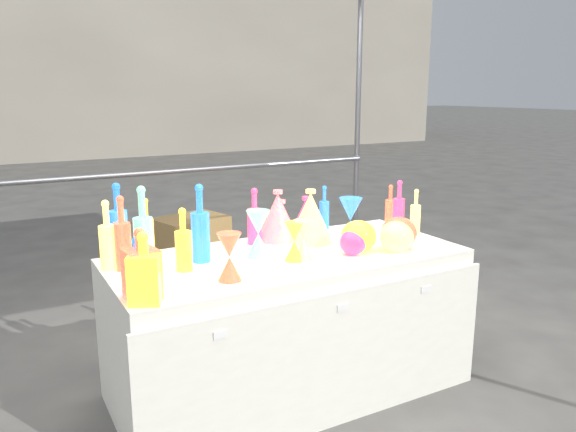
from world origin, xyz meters
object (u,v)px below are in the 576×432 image
bottle_0 (146,226)px  globe_0 (358,238)px  cardboard_box_closed (192,240)px  lampshade_0 (282,219)px  display_table (289,323)px  hourglass_0 (229,257)px  decanter_0 (145,268)px

bottle_0 → globe_0: bottle_0 is taller
cardboard_box_closed → lampshade_0: lampshade_0 is taller
display_table → globe_0: size_ratio=9.92×
bottle_0 → hourglass_0: bearing=-70.2°
hourglass_0 → lampshade_0: (0.53, 0.51, 0.00)m
display_table → decanter_0: size_ratio=6.38×
hourglass_0 → globe_0: (0.75, 0.09, -0.03)m
display_table → lampshade_0: 0.58m
bottle_0 → decanter_0: (-0.18, -0.66, -0.00)m
lampshade_0 → bottle_0: bearing=158.5°
globe_0 → lampshade_0: size_ratio=0.83×
cardboard_box_closed → globe_0: size_ratio=3.25×
bottle_0 → decanter_0: size_ratio=1.01×
display_table → cardboard_box_closed: bearing=82.9°
lampshade_0 → display_table: bearing=-127.7°
display_table → bottle_0: bearing=150.2°
cardboard_box_closed → decanter_0: (-1.11, -2.68, 0.67)m
globe_0 → lampshade_0: 0.48m
bottle_0 → hourglass_0: (0.21, -0.58, -0.04)m
cardboard_box_closed → bottle_0: bottle_0 is taller
display_table → globe_0: bearing=-21.8°
cardboard_box_closed → hourglass_0: 2.77m
display_table → decanter_0: 1.01m
display_table → lampshade_0: bearing=68.5°
bottle_0 → globe_0: size_ratio=1.57×
cardboard_box_closed → decanter_0: decanter_0 is taller
globe_0 → hourglass_0: bearing=-173.5°
display_table → cardboard_box_closed: 2.40m
hourglass_0 → lampshade_0: lampshade_0 is taller
display_table → bottle_0: 0.89m
decanter_0 → globe_0: decanter_0 is taller
decanter_0 → globe_0: size_ratio=1.55×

